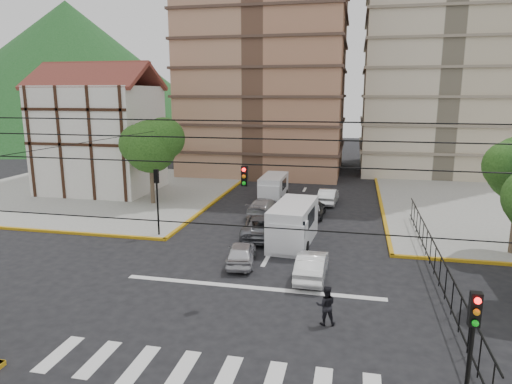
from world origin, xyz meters
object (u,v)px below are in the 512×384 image
(van_left_lane, at_px, (273,189))
(car_silver_front_left, at_px, (241,253))
(traffic_light_se, at_px, (471,345))
(traffic_light_nw, at_px, (157,191))
(van_right_lane, at_px, (293,225))
(car_white_front_right, at_px, (312,265))
(pedestrian_crosswalk, at_px, (326,305))

(van_left_lane, height_order, car_silver_front_left, van_left_lane)
(traffic_light_se, distance_m, traffic_light_nw, 22.06)
(van_right_lane, bearing_deg, van_left_lane, 110.43)
(van_left_lane, bearing_deg, car_silver_front_left, -85.84)
(traffic_light_se, height_order, car_silver_front_left, traffic_light_se)
(car_white_front_right, bearing_deg, pedestrian_crosswalk, 102.99)
(van_left_lane, xyz_separation_m, car_white_front_right, (5.04, -16.72, -0.39))
(van_right_lane, bearing_deg, car_white_front_right, -66.88)
(traffic_light_se, bearing_deg, pedestrian_crosswalk, 123.08)
(traffic_light_nw, distance_m, car_white_front_right, 11.85)
(traffic_light_nw, distance_m, car_silver_front_left, 7.87)
(van_left_lane, relative_size, car_white_front_right, 1.19)
(traffic_light_se, xyz_separation_m, traffic_light_nw, (-15.60, 15.60, 0.00))
(pedestrian_crosswalk, bearing_deg, car_white_front_right, -86.20)
(van_right_lane, distance_m, van_left_lane, 12.14)
(van_left_lane, relative_size, pedestrian_crosswalk, 2.92)
(car_white_front_right, bearing_deg, traffic_light_nw, -23.27)
(traffic_light_se, xyz_separation_m, van_left_lane, (-10.05, 27.59, -2.04))
(traffic_light_nw, relative_size, van_right_lane, 0.75)
(traffic_light_se, relative_size, van_left_lane, 0.90)
(car_white_front_right, height_order, pedestrian_crosswalk, pedestrian_crosswalk)
(traffic_light_nw, height_order, van_left_lane, traffic_light_nw)
(van_left_lane, distance_m, car_white_front_right, 17.47)
(van_right_lane, height_order, car_white_front_right, van_right_lane)
(car_silver_front_left, bearing_deg, traffic_light_nw, -37.61)
(van_right_lane, xyz_separation_m, pedestrian_crosswalk, (2.73, -9.80, -0.41))
(car_silver_front_left, height_order, car_white_front_right, car_white_front_right)
(van_left_lane, height_order, pedestrian_crosswalk, van_left_lane)
(car_white_front_right, distance_m, pedestrian_crosswalk, 4.87)
(traffic_light_se, bearing_deg, car_silver_front_left, 127.03)
(traffic_light_se, height_order, car_white_front_right, traffic_light_se)
(traffic_light_se, height_order, van_right_lane, traffic_light_se)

